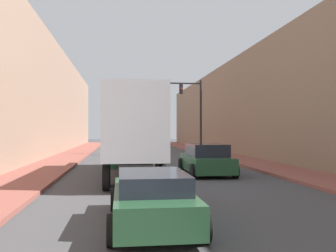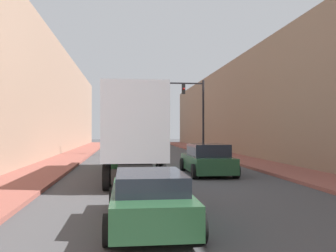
{
  "view_description": "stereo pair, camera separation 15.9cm",
  "coord_description": "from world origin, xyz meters",
  "px_view_note": "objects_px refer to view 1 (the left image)",
  "views": [
    {
      "loc": [
        -2.35,
        2.4,
        2.26
      ],
      "look_at": [
        -0.54,
        16.43,
        2.43
      ],
      "focal_mm": 40.0,
      "sensor_mm": 36.0,
      "label": 1
    },
    {
      "loc": [
        -2.19,
        2.38,
        2.26
      ],
      "look_at": [
        -0.54,
        16.43,
        2.43
      ],
      "focal_mm": 40.0,
      "sensor_mm": 36.0,
      "label": 2
    }
  ],
  "objects_px": {
    "semi_truck": "(131,130)",
    "sedan_car": "(152,198)",
    "traffic_signal_gantry": "(180,101)",
    "suv_car": "(206,160)"
  },
  "relations": [
    {
      "from": "semi_truck",
      "to": "traffic_signal_gantry",
      "type": "height_order",
      "value": "traffic_signal_gantry"
    },
    {
      "from": "traffic_signal_gantry",
      "to": "sedan_car",
      "type": "bearing_deg",
      "value": -100.66
    },
    {
      "from": "semi_truck",
      "to": "sedan_car",
      "type": "height_order",
      "value": "semi_truck"
    },
    {
      "from": "semi_truck",
      "to": "sedan_car",
      "type": "relative_size",
      "value": 2.52
    },
    {
      "from": "semi_truck",
      "to": "traffic_signal_gantry",
      "type": "relative_size",
      "value": 1.55
    },
    {
      "from": "semi_truck",
      "to": "sedan_car",
      "type": "bearing_deg",
      "value": -88.74
    },
    {
      "from": "semi_truck",
      "to": "traffic_signal_gantry",
      "type": "distance_m",
      "value": 15.72
    },
    {
      "from": "sedan_car",
      "to": "traffic_signal_gantry",
      "type": "relative_size",
      "value": 0.62
    },
    {
      "from": "suv_car",
      "to": "traffic_signal_gantry",
      "type": "distance_m",
      "value": 15.11
    },
    {
      "from": "sedan_car",
      "to": "traffic_signal_gantry",
      "type": "bearing_deg",
      "value": 79.34
    }
  ]
}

